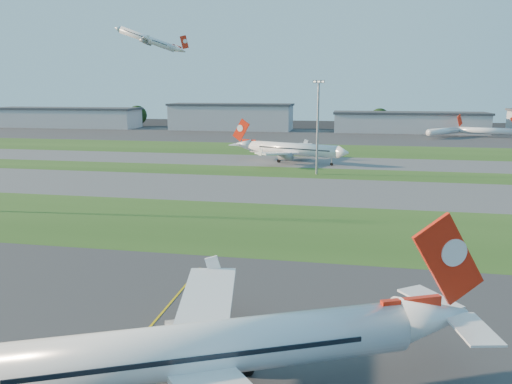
% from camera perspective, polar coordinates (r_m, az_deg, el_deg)
% --- Properties ---
extents(grass_strip_a, '(300.00, 34.00, 0.01)m').
position_cam_1_polar(grass_strip_a, '(89.05, -5.32, -3.62)').
color(grass_strip_a, '#254717').
rests_on(grass_strip_a, ground).
extents(taxiway_a, '(300.00, 32.00, 0.01)m').
position_cam_1_polar(taxiway_a, '(120.26, -0.99, 0.45)').
color(taxiway_a, '#515154').
rests_on(taxiway_a, ground).
extents(grass_strip_b, '(300.00, 18.00, 0.01)m').
position_cam_1_polar(grass_strip_b, '(144.43, 1.03, 2.35)').
color(grass_strip_b, '#254717').
rests_on(grass_strip_b, ground).
extents(taxiway_b, '(300.00, 26.00, 0.01)m').
position_cam_1_polar(taxiway_b, '(165.90, 2.32, 3.56)').
color(taxiway_b, '#515154').
rests_on(taxiway_b, ground).
extents(grass_strip_c, '(300.00, 40.00, 0.01)m').
position_cam_1_polar(grass_strip_c, '(198.33, 3.74, 4.88)').
color(grass_strip_c, '#254717').
rests_on(grass_strip_c, ground).
extents(apron_far, '(400.00, 80.00, 0.01)m').
position_cam_1_polar(apron_far, '(257.67, 5.40, 6.42)').
color(apron_far, '#333335').
rests_on(apron_far, ground).
extents(airliner_parked, '(36.66, 31.22, 12.24)m').
position_cam_1_polar(airliner_parked, '(39.35, -5.10, -17.47)').
color(airliner_parked, white).
rests_on(airliner_parked, ground).
extents(airliner_taxiing, '(37.26, 31.52, 12.14)m').
position_cam_1_polar(airliner_taxiing, '(162.50, 4.12, 4.88)').
color(airliner_taxiing, white).
rests_on(airliner_taxiing, ground).
extents(airliner_departing, '(34.86, 29.23, 11.04)m').
position_cam_1_polar(airliner_departing, '(272.14, -12.21, 16.67)').
color(airliner_departing, white).
extents(mini_jet_near, '(20.35, 22.48, 9.48)m').
position_cam_1_polar(mini_jet_near, '(262.53, 20.74, 6.54)').
color(mini_jet_near, white).
rests_on(mini_jet_near, ground).
extents(mini_jet_far, '(28.34, 8.46, 9.48)m').
position_cam_1_polar(mini_jet_far, '(272.32, 24.74, 6.38)').
color(mini_jet_far, white).
rests_on(mini_jet_far, ground).
extents(light_mast_centre, '(3.20, 0.70, 25.80)m').
position_cam_1_polar(light_mast_centre, '(139.03, 7.08, 8.04)').
color(light_mast_centre, gray).
rests_on(light_mast_centre, ground).
extents(hangar_far_west, '(91.80, 23.00, 12.20)m').
position_cam_1_polar(hangar_far_west, '(334.80, -20.79, 7.98)').
color(hangar_far_west, '#94959B').
rests_on(hangar_far_west, ground).
extents(hangar_west, '(71.40, 23.00, 15.20)m').
position_cam_1_polar(hangar_west, '(294.13, -2.86, 8.60)').
color(hangar_west, '#94959B').
rests_on(hangar_west, ground).
extents(hangar_east, '(81.60, 23.00, 11.20)m').
position_cam_1_polar(hangar_east, '(287.69, 17.08, 7.63)').
color(hangar_east, '#94959B').
rests_on(hangar_east, ground).
extents(tree_far_west, '(11.00, 11.00, 12.00)m').
position_cam_1_polar(tree_far_west, '(367.69, -25.11, 7.96)').
color(tree_far_west, black).
rests_on(tree_far_west, ground).
extents(tree_west, '(12.10, 12.10, 13.20)m').
position_cam_1_polar(tree_west, '(329.43, -13.41, 8.54)').
color(tree_west, black).
rests_on(tree_west, ground).
extents(tree_mid_west, '(9.90, 9.90, 10.80)m').
position_cam_1_polar(tree_mid_west, '(300.24, 2.33, 8.32)').
color(tree_mid_west, black).
rests_on(tree_mid_west, ground).
extents(tree_mid_east, '(11.55, 11.55, 12.60)m').
position_cam_1_polar(tree_mid_east, '(300.35, 13.94, 8.18)').
color(tree_mid_east, black).
rests_on(tree_mid_east, ground).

